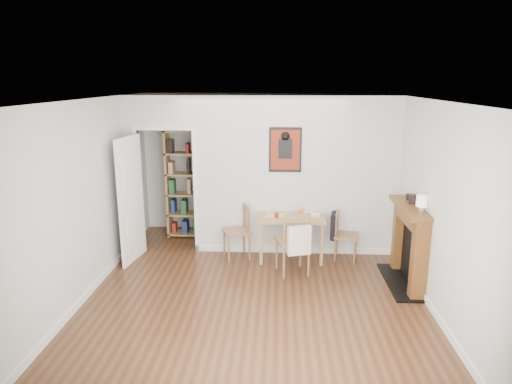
# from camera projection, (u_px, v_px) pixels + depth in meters

# --- Properties ---
(ground) EXTENTS (5.20, 5.20, 0.00)m
(ground) POSITION_uv_depth(u_px,v_px,m) (256.00, 287.00, 6.42)
(ground) COLOR #4D3118
(ground) RESTS_ON ground
(room_shell) EXTENTS (5.20, 5.20, 5.20)m
(room_shell) POSITION_uv_depth(u_px,v_px,m) (266.00, 177.00, 7.41)
(room_shell) COLOR silver
(room_shell) RESTS_ON ground
(dining_table) EXTENTS (1.06, 0.67, 0.72)m
(dining_table) POSITION_uv_depth(u_px,v_px,m) (291.00, 221.00, 7.31)
(dining_table) COLOR #A48A4C
(dining_table) RESTS_ON ground
(chair_left) EXTENTS (0.56, 0.56, 0.88)m
(chair_left) POSITION_uv_depth(u_px,v_px,m) (237.00, 232.00, 7.38)
(chair_left) COLOR #906543
(chair_left) RESTS_ON ground
(chair_right) EXTENTS (0.51, 0.47, 0.79)m
(chair_right) POSITION_uv_depth(u_px,v_px,m) (345.00, 235.00, 7.33)
(chair_right) COLOR #906543
(chair_right) RESTS_ON ground
(chair_front) EXTENTS (0.61, 0.65, 0.98)m
(chair_front) POSITION_uv_depth(u_px,v_px,m) (293.00, 242.00, 6.78)
(chair_front) COLOR #906543
(chair_front) RESTS_ON ground
(bookshelf) EXTENTS (0.84, 0.34, 1.99)m
(bookshelf) POSITION_uv_depth(u_px,v_px,m) (190.00, 184.00, 8.33)
(bookshelf) COLOR #A48A4C
(bookshelf) RESTS_ON ground
(fireplace) EXTENTS (0.45, 1.25, 1.16)m
(fireplace) POSITION_uv_depth(u_px,v_px,m) (410.00, 242.00, 6.41)
(fireplace) COLOR brown
(fireplace) RESTS_ON ground
(red_glass) EXTENTS (0.06, 0.06, 0.08)m
(red_glass) POSITION_uv_depth(u_px,v_px,m) (277.00, 215.00, 7.18)
(red_glass) COLOR maroon
(red_glass) RESTS_ON dining_table
(orange_fruit) EXTENTS (0.09, 0.09, 0.09)m
(orange_fruit) POSITION_uv_depth(u_px,v_px,m) (301.00, 211.00, 7.39)
(orange_fruit) COLOR #FF580D
(orange_fruit) RESTS_ON dining_table
(placemat) EXTENTS (0.41, 0.30, 0.00)m
(placemat) POSITION_uv_depth(u_px,v_px,m) (278.00, 215.00, 7.33)
(placemat) COLOR beige
(placemat) RESTS_ON dining_table
(notebook) EXTENTS (0.30, 0.24, 0.01)m
(notebook) POSITION_uv_depth(u_px,v_px,m) (312.00, 214.00, 7.36)
(notebook) COLOR white
(notebook) RESTS_ON dining_table
(mantel_lamp) EXTENTS (0.14, 0.14, 0.23)m
(mantel_lamp) POSITION_uv_depth(u_px,v_px,m) (422.00, 202.00, 5.91)
(mantel_lamp) COLOR silver
(mantel_lamp) RESTS_ON fireplace
(ceramic_jar_a) EXTENTS (0.11, 0.11, 0.13)m
(ceramic_jar_a) POSITION_uv_depth(u_px,v_px,m) (413.00, 199.00, 6.35)
(ceramic_jar_a) COLOR black
(ceramic_jar_a) RESTS_ON fireplace
(ceramic_jar_b) EXTENTS (0.07, 0.07, 0.09)m
(ceramic_jar_b) POSITION_uv_depth(u_px,v_px,m) (408.00, 197.00, 6.56)
(ceramic_jar_b) COLOR black
(ceramic_jar_b) RESTS_ON fireplace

